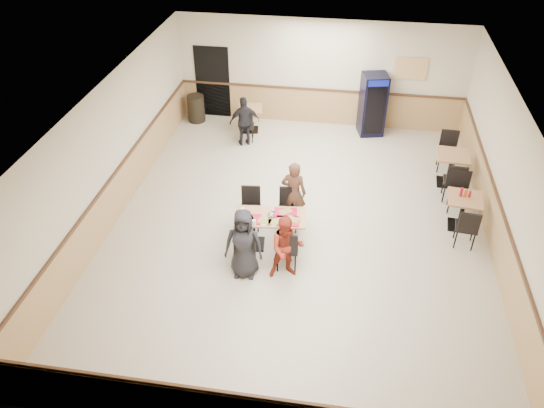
% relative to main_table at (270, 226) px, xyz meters
% --- Properties ---
extents(ground, '(10.00, 10.00, 0.00)m').
position_rel_main_table_xyz_m(ground, '(0.50, 0.71, -0.50)').
color(ground, beige).
rests_on(ground, ground).
extents(room_shell, '(10.00, 10.00, 10.00)m').
position_rel_main_table_xyz_m(room_shell, '(2.27, 3.26, 0.08)').
color(room_shell, silver).
rests_on(room_shell, ground).
extents(main_table, '(1.48, 0.85, 0.75)m').
position_rel_main_table_xyz_m(main_table, '(0.00, 0.00, 0.00)').
color(main_table, black).
rests_on(main_table, ground).
extents(main_chairs, '(1.42, 1.77, 0.96)m').
position_rel_main_table_xyz_m(main_chairs, '(-0.05, -0.01, -0.02)').
color(main_chairs, black).
rests_on(main_chairs, ground).
extents(diner_woman_left, '(0.75, 0.50, 1.48)m').
position_rel_main_table_xyz_m(diner_woman_left, '(-0.36, -0.90, 0.24)').
color(diner_woman_left, black).
rests_on(diner_woman_left, ground).
extents(diner_woman_right, '(0.77, 0.67, 1.36)m').
position_rel_main_table_xyz_m(diner_woman_right, '(0.44, -0.81, 0.18)').
color(diner_woman_right, maroon).
rests_on(diner_woman_right, ground).
extents(diner_man_opposite, '(0.57, 0.39, 1.49)m').
position_rel_main_table_xyz_m(diner_man_opposite, '(0.36, 0.90, 0.24)').
color(diner_man_opposite, '#523223').
rests_on(diner_man_opposite, ground).
extents(lone_diner, '(0.87, 0.61, 1.37)m').
position_rel_main_table_xyz_m(lone_diner, '(-1.35, 4.11, 0.18)').
color(lone_diner, black).
rests_on(lone_diner, ground).
extents(tabletop_clutter, '(1.24, 0.69, 0.12)m').
position_rel_main_table_xyz_m(tabletop_clutter, '(-0.01, -0.07, 0.27)').
color(tabletop_clutter, red).
rests_on(tabletop_clutter, main_table).
extents(side_table_near, '(0.78, 0.78, 0.76)m').
position_rel_main_table_xyz_m(side_table_near, '(3.94, 1.27, 0.00)').
color(side_table_near, black).
rests_on(side_table_near, ground).
extents(side_table_near_chair_south, '(0.49, 0.49, 0.96)m').
position_rel_main_table_xyz_m(side_table_near_chair_south, '(3.94, 0.66, -0.02)').
color(side_table_near_chair_south, black).
rests_on(side_table_near_chair_south, ground).
extents(side_table_near_chair_north, '(0.49, 0.49, 0.96)m').
position_rel_main_table_xyz_m(side_table_near_chair_north, '(3.94, 1.87, -0.02)').
color(side_table_near_chair_north, black).
rests_on(side_table_near_chair_north, ground).
extents(side_table_far, '(0.80, 0.80, 0.81)m').
position_rel_main_table_xyz_m(side_table_far, '(3.87, 2.97, 0.04)').
color(side_table_far, black).
rests_on(side_table_far, ground).
extents(side_table_far_chair_south, '(0.50, 0.50, 1.03)m').
position_rel_main_table_xyz_m(side_table_far_chair_south, '(3.87, 2.32, 0.01)').
color(side_table_far_chair_south, black).
rests_on(side_table_far_chair_south, ground).
extents(side_table_far_chair_north, '(0.50, 0.50, 1.03)m').
position_rel_main_table_xyz_m(side_table_far_chair_north, '(3.87, 3.62, 0.01)').
color(side_table_far_chair_north, black).
rests_on(side_table_far_chair_north, ground).
extents(condiment_caddy, '(0.23, 0.06, 0.20)m').
position_rel_main_table_xyz_m(condiment_caddy, '(3.91, 1.32, 0.35)').
color(condiment_caddy, '#A90C1F').
rests_on(condiment_caddy, side_table_near).
extents(back_table, '(0.75, 0.75, 0.71)m').
position_rel_main_table_xyz_m(back_table, '(-1.35, 4.91, -0.03)').
color(back_table, black).
rests_on(back_table, ground).
extents(back_table_chair_lone, '(0.47, 0.47, 0.89)m').
position_rel_main_table_xyz_m(back_table_chair_lone, '(-1.35, 4.35, -0.05)').
color(back_table_chair_lone, black).
rests_on(back_table_chair_lone, ground).
extents(pepsi_cooler, '(0.78, 0.78, 1.72)m').
position_rel_main_table_xyz_m(pepsi_cooler, '(1.99, 5.30, 0.36)').
color(pepsi_cooler, black).
rests_on(pepsi_cooler, ground).
extents(trash_bin, '(0.49, 0.49, 0.78)m').
position_rel_main_table_xyz_m(trash_bin, '(-3.03, 5.26, -0.11)').
color(trash_bin, black).
rests_on(trash_bin, ground).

